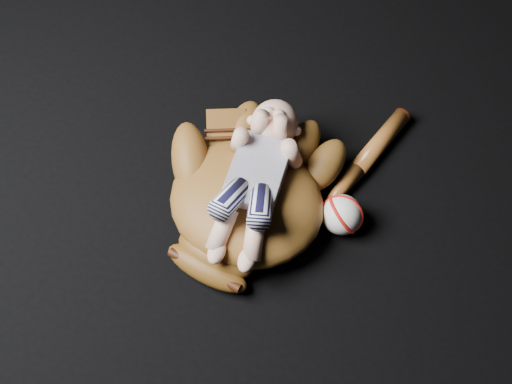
# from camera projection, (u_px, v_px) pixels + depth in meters

# --- Properties ---
(baseball_glove) EXTENTS (0.41, 0.47, 0.14)m
(baseball_glove) POSITION_uv_depth(u_px,v_px,m) (246.00, 198.00, 1.30)
(baseball_glove) COLOR brown
(baseball_glove) RESTS_ON ground
(newborn_baby) EXTENTS (0.26, 0.40, 0.15)m
(newborn_baby) POSITION_uv_depth(u_px,v_px,m) (253.00, 182.00, 1.25)
(newborn_baby) COLOR #E0AA90
(newborn_baby) RESTS_ON baseball_glove
(baseball_bat) EXTENTS (0.09, 0.42, 0.04)m
(baseball_bat) POSITION_uv_depth(u_px,v_px,m) (351.00, 177.00, 1.39)
(baseball_bat) COLOR #94511C
(baseball_bat) RESTS_ON ground
(baseball) EXTENTS (0.11, 0.11, 0.08)m
(baseball) POSITION_uv_depth(u_px,v_px,m) (342.00, 215.00, 1.31)
(baseball) COLOR silver
(baseball) RESTS_ON ground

